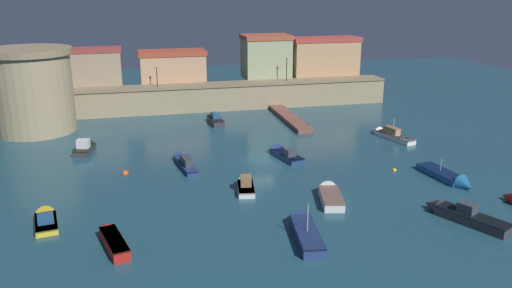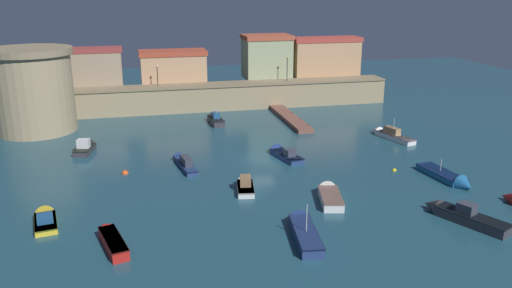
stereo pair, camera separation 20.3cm
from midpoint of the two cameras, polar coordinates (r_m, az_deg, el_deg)
ground_plane at (r=55.93m, az=0.69°, el=-1.78°), size 138.99×138.99×0.00m
quay_wall at (r=79.18m, az=-3.80°, el=5.34°), size 51.90×4.25×3.89m
old_town_backdrop at (r=82.78m, az=-3.20°, el=9.22°), size 49.51×5.75×6.96m
fortress_tower at (r=71.65m, az=-23.65°, el=5.51°), size 10.64×10.64×10.75m
pier_dock at (r=72.62m, az=3.65°, el=2.90°), size 2.06×14.46×0.70m
quay_lamp_0 at (r=77.42m, az=-11.04°, el=7.85°), size 0.32×0.32×3.16m
quay_lamp_1 at (r=80.70m, az=3.35°, el=8.81°), size 0.32×0.32×3.91m
moored_boat_0 at (r=54.64m, az=-8.15°, el=-1.97°), size 2.21×7.37×1.58m
moored_boat_1 at (r=39.60m, az=-15.83°, el=-10.12°), size 2.61×6.02×1.12m
moored_boat_2 at (r=71.27m, az=-4.73°, el=2.79°), size 1.90×5.64×2.52m
moored_boat_3 at (r=39.80m, az=5.23°, el=-9.37°), size 2.54×7.39×3.33m
moored_boat_4 at (r=48.05m, az=-1.29°, el=-4.52°), size 2.16×4.70×1.98m
moored_boat_5 at (r=61.86m, az=-18.44°, el=-0.34°), size 2.55×4.81×2.10m
moored_boat_6 at (r=46.35m, az=8.06°, el=-5.53°), size 2.92×5.85×1.63m
moored_boat_7 at (r=57.22m, az=2.80°, el=-0.99°), size 3.02×6.39×1.79m
moored_boat_8 at (r=44.85m, az=-22.44°, el=-7.66°), size 2.39×4.99×1.62m
moored_boat_9 at (r=66.04m, az=14.47°, el=1.06°), size 3.28×7.22×2.97m
moored_boat_10 at (r=53.25m, az=20.69°, el=-3.56°), size 2.68×7.11×2.43m
moored_boat_12 at (r=44.93m, az=21.75°, el=-7.27°), size 4.56×7.22×1.98m
mooring_buoy_0 at (r=54.63m, az=15.00°, el=-2.86°), size 0.46×0.46×0.46m
mooring_buoy_1 at (r=53.60m, az=-14.43°, el=-3.20°), size 0.67×0.67×0.67m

